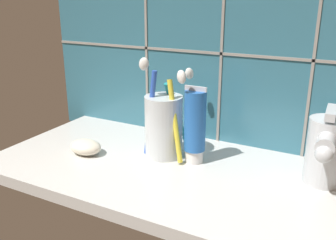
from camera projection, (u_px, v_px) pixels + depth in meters
The scene contains 6 objects.
sink_counter at pixel (177, 173), 63.15cm from camera, with size 64.53×30.98×2.00cm, color silver.
tile_wall_backsplash at pixel (216, 19), 68.45cm from camera, with size 74.53×1.72×50.74cm.
toothbrush_cup at pixel (164, 124), 66.09cm from camera, with size 9.89×11.43×17.83cm.
toothpaste_tube at pixel (195, 126), 63.18cm from camera, with size 3.87×3.68×13.48cm.
sink_faucet at pixel (326, 150), 55.99cm from camera, with size 5.82×10.51×11.92cm.
soap_bar at pixel (86, 147), 68.06cm from camera, with size 6.18×4.64×2.67cm, color silver.
Camera 1 is at (25.29, -50.95, 29.92)cm, focal length 40.00 mm.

